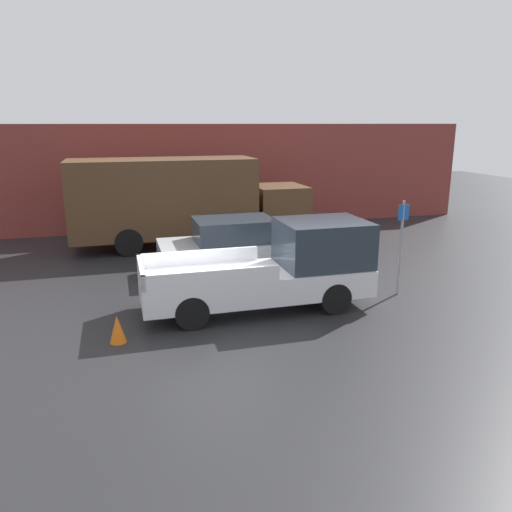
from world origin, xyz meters
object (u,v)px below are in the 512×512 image
object	(u,v)px
delivery_truck	(181,199)
parking_sign	(401,243)
pickup_truck	(279,268)
newspaper_box	(245,216)
traffic_cone	(117,329)
car	(231,245)

from	to	relation	value
delivery_truck	parking_sign	bearing A→B (deg)	-56.05
pickup_truck	newspaper_box	distance (m)	9.94
delivery_truck	newspaper_box	size ratio (longest dim) A/B	8.88
pickup_truck	parking_sign	bearing A→B (deg)	-0.65
parking_sign	traffic_cone	bearing A→B (deg)	-171.30
pickup_truck	parking_sign	distance (m)	3.37
parking_sign	newspaper_box	distance (m)	10.00
delivery_truck	parking_sign	xyz separation A→B (m)	(4.78, -7.10, -0.31)
delivery_truck	parking_sign	distance (m)	8.57
newspaper_box	traffic_cone	distance (m)	12.28
delivery_truck	parking_sign	size ratio (longest dim) A/B	3.43
delivery_truck	traffic_cone	world-z (taller)	delivery_truck
pickup_truck	traffic_cone	bearing A→B (deg)	-163.62
newspaper_box	parking_sign	bearing A→B (deg)	-80.48
delivery_truck	car	bearing A→B (deg)	-75.35
parking_sign	newspaper_box	xyz separation A→B (m)	(-1.65, 9.82, -0.93)
car	newspaper_box	world-z (taller)	car
pickup_truck	delivery_truck	distance (m)	7.25
pickup_truck	car	xyz separation A→B (m)	(-0.45, 3.27, -0.15)
pickup_truck	traffic_cone	distance (m)	4.12
newspaper_box	delivery_truck	bearing A→B (deg)	-139.07
delivery_truck	parking_sign	world-z (taller)	delivery_truck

